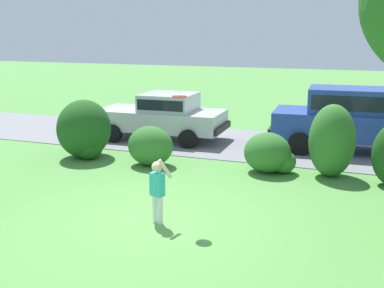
# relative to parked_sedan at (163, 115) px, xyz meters

# --- Properties ---
(ground_plane) EXTENTS (80.00, 80.00, 0.00)m
(ground_plane) POSITION_rel_parked_sedan_xyz_m (2.74, -6.68, -0.85)
(ground_plane) COLOR #518E42
(driveway_strip) EXTENTS (28.00, 4.40, 0.02)m
(driveway_strip) POSITION_rel_parked_sedan_xyz_m (2.74, 0.29, -0.84)
(driveway_strip) COLOR slate
(driveway_strip) RESTS_ON ground
(shrub_near_tree) EXTENTS (1.50, 1.62, 1.66)m
(shrub_near_tree) POSITION_rel_parked_sedan_xyz_m (-1.15, -2.93, -0.06)
(shrub_near_tree) COLOR #1E511C
(shrub_near_tree) RESTS_ON ground
(shrub_centre_left) EXTENTS (1.25, 1.03, 1.08)m
(shrub_centre_left) POSITION_rel_parked_sedan_xyz_m (0.98, -3.04, -0.31)
(shrub_centre_left) COLOR #33702B
(shrub_centre_left) RESTS_ON ground
(shrub_centre) EXTENTS (1.33, 1.14, 1.03)m
(shrub_centre) POSITION_rel_parked_sedan_xyz_m (4.13, -2.56, -0.36)
(shrub_centre) COLOR #33702B
(shrub_centre) RESTS_ON ground
(shrub_centre_right) EXTENTS (1.14, 1.13, 1.82)m
(shrub_centre_right) POSITION_rel_parked_sedan_xyz_m (5.63, -2.38, 0.06)
(shrub_centre_right) COLOR #33702B
(shrub_centre_right) RESTS_ON ground
(parked_sedan) EXTENTS (4.46, 2.22, 1.56)m
(parked_sedan) POSITION_rel_parked_sedan_xyz_m (0.00, 0.00, 0.00)
(parked_sedan) COLOR silver
(parked_sedan) RESTS_ON ground
(parked_suv) EXTENTS (4.81, 2.33, 1.92)m
(parked_suv) POSITION_rel_parked_sedan_xyz_m (5.92, 0.50, 0.23)
(parked_suv) COLOR #28429E
(parked_suv) RESTS_ON ground
(child_thrower) EXTENTS (0.48, 0.24, 1.29)m
(child_thrower) POSITION_rel_parked_sedan_xyz_m (2.87, -6.68, -0.13)
(child_thrower) COLOR white
(child_thrower) RESTS_ON ground
(frisbee) EXTENTS (0.29, 0.28, 0.11)m
(frisbee) POSITION_rel_parked_sedan_xyz_m (3.14, -6.24, 1.52)
(frisbee) COLOR red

